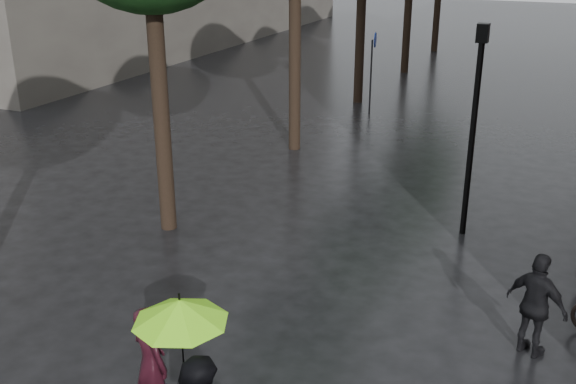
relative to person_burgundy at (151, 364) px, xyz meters
The scene contains 5 objects.
person_burgundy is the anchor object (origin of this frame).
lime_umbrella 1.35m from the person_burgundy, 25.02° to the right, with size 1.07×1.07×1.57m.
pedestrian_walking 5.34m from the person_burgundy, 38.97° to the left, with size 0.92×0.39×1.58m, color black.
lamp_post 7.77m from the person_burgundy, 70.83° to the left, with size 0.21×0.21×4.14m.
cycle_sign 15.86m from the person_burgundy, 97.79° to the left, with size 0.14×0.48×2.65m.
Camera 1 is at (3.30, -3.55, 5.69)m, focal length 42.00 mm.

